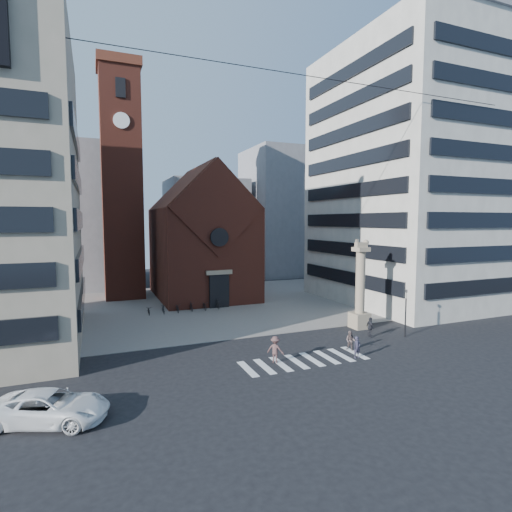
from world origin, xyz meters
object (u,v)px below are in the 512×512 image
at_px(lion_column, 360,293).
at_px(pedestrian_1, 350,341).
at_px(pedestrian_0, 357,347).
at_px(traffic_light, 406,312).
at_px(white_car, 49,407).
at_px(scooter_0, 149,310).
at_px(pedestrian_2, 370,327).

bearing_deg(lion_column, pedestrian_1, -132.38).
relative_size(pedestrian_0, pedestrian_1, 1.03).
height_order(lion_column, traffic_light, lion_column).
xyz_separation_m(traffic_light, white_car, (-28.18, -5.12, -1.46)).
height_order(white_car, scooter_0, white_car).
bearing_deg(pedestrian_0, scooter_0, 117.43).
bearing_deg(white_car, lion_column, -49.08).
distance_m(pedestrian_2, scooter_0, 23.72).
distance_m(lion_column, white_car, 27.86).
xyz_separation_m(traffic_light, pedestrian_0, (-7.45, -3.00, -1.46)).
bearing_deg(traffic_light, pedestrian_0, -158.04).
height_order(white_car, pedestrian_0, pedestrian_0).
xyz_separation_m(pedestrian_1, pedestrian_2, (3.84, 2.41, 0.10)).
height_order(white_car, pedestrian_1, white_car).
relative_size(white_car, pedestrian_0, 3.58).
xyz_separation_m(white_car, pedestrian_2, (25.17, 6.19, 0.08)).
bearing_deg(pedestrian_2, pedestrian_1, 127.66).
relative_size(pedestrian_0, pedestrian_2, 0.92).
distance_m(pedestrian_0, pedestrian_2, 6.03).
bearing_deg(white_car, pedestrian_1, -58.21).
bearing_deg(pedestrian_2, scooter_0, 52.49).
xyz_separation_m(pedestrian_0, pedestrian_2, (4.44, 4.08, 0.07)).
relative_size(lion_column, white_car, 1.46).
xyz_separation_m(lion_column, pedestrian_2, (-1.02, -2.92, -2.56)).
distance_m(pedestrian_0, pedestrian_1, 1.78).
height_order(lion_column, scooter_0, lion_column).
bearing_deg(white_car, traffic_light, -57.99).
bearing_deg(scooter_0, pedestrian_1, -51.53).
relative_size(lion_column, pedestrian_2, 4.82).
relative_size(lion_column, pedestrian_1, 5.42).
xyz_separation_m(lion_column, pedestrian_1, (-4.86, -5.33, -2.66)).
distance_m(traffic_light, pedestrian_2, 3.49).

